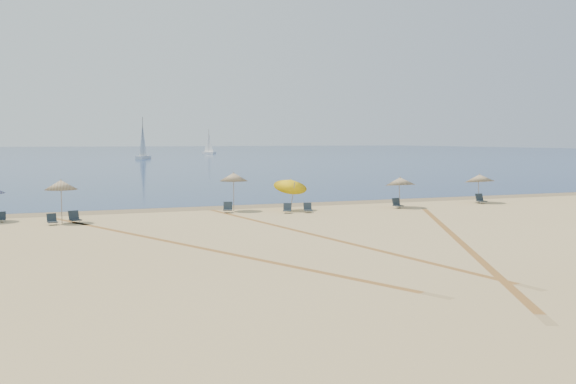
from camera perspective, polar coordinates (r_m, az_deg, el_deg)
name	(u,v)px	position (r m, az deg, el deg)	size (l,w,h in m)	color
ground	(475,265)	(25.85, 16.23, -6.27)	(160.00, 160.00, 0.00)	tan
ocean	(86,153)	(245.69, -17.46, 3.36)	(500.00, 500.00, 0.00)	#0C2151
wet_sand	(268,205)	(47.03, -1.75, -1.20)	(500.00, 500.00, 0.00)	olive
umbrella_1	(61,185)	(39.16, -19.49, 0.60)	(1.86, 1.86, 2.56)	gray
umbrella_2	(234,177)	(43.30, -4.85, 1.34)	(1.91, 1.91, 2.65)	gray
umbrella_3	(291,183)	(43.49, 0.24, 0.77)	(2.27, 2.31, 2.54)	gray
umbrella_4	(400,181)	(46.13, 9.91, 0.94)	(2.13, 2.17, 2.24)	gray
umbrella_5	(480,178)	(51.09, 16.62, 1.19)	(2.25, 2.29, 2.28)	gray
chair_1	(1,218)	(41.25, -24.08, -2.08)	(0.50, 0.59, 0.60)	black
chair_2	(52,220)	(38.79, -20.19, -2.34)	(0.62, 0.70, 0.64)	black
chair_3	(75,218)	(39.15, -18.39, -2.18)	(0.77, 0.83, 0.71)	black
chair_4	(228,208)	(42.64, -5.36, -1.41)	(0.77, 0.84, 0.71)	black
chair_5	(287,209)	(42.20, -0.06, -1.49)	(0.75, 0.79, 0.65)	black
chair_6	(308,208)	(42.50, 1.77, -1.45)	(0.66, 0.73, 0.64)	black
chair_7	(397,204)	(45.77, 9.66, -1.04)	(0.65, 0.74, 0.71)	black
chair_8	(480,199)	(50.55, 16.70, -0.62)	(0.63, 0.74, 0.74)	black
sailboat_0	(143,146)	(162.30, -12.74, 3.98)	(4.68, 7.00, 10.33)	white
sailboat_1	(209,146)	(218.63, -7.04, 4.05)	(3.85, 5.53, 8.23)	white
tire_tracks	(316,238)	(31.49, 2.50, -4.14)	(50.48, 41.78, 0.00)	tan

